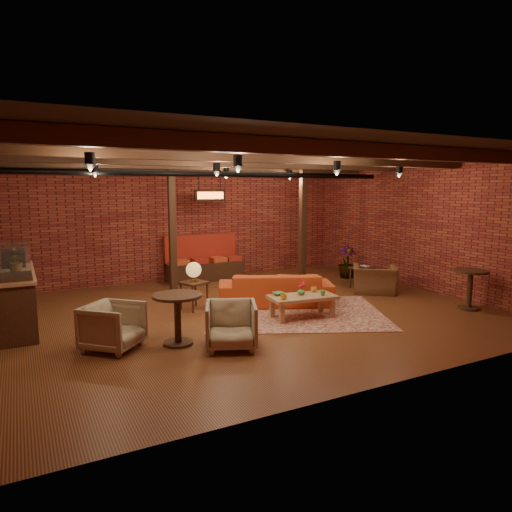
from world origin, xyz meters
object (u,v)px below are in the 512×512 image
sofa (275,289)px  armchair_a (113,324)px  side_table_lamp (194,274)px  round_table_right (470,283)px  plant_tall (348,230)px  armchair_right (375,275)px  armchair_b (231,323)px  coffee_table (301,298)px  side_table_book (362,268)px  round_table_left (178,311)px

sofa → armchair_a: size_ratio=3.00×
side_table_lamp → round_table_right: size_ratio=1.20×
armchair_a → plant_tall: 7.68m
armchair_right → plant_tall: (0.62, 1.83, 0.91)m
sofa → armchair_a: armchair_a is taller
side_table_lamp → armchair_a: bearing=-139.2°
armchair_b → coffee_table: bearing=48.5°
armchair_right → side_table_book: 0.60m
round_table_left → armchair_a: round_table_left is taller
coffee_table → armchair_a: armchair_a is taller
round_table_left → armchair_right: armchair_right is taller
side_table_lamp → side_table_book: size_ratio=1.66×
armchair_a → round_table_left: bearing=-60.9°
armchair_right → plant_tall: plant_tall is taller
side_table_lamp → round_table_right: (5.15, -2.67, -0.21)m
round_table_right → sofa: bearing=147.2°
armchair_b → armchair_right: armchair_right is taller
sofa → armchair_b: bearing=70.0°
coffee_table → round_table_right: size_ratio=1.63×
armchair_b → round_table_right: size_ratio=0.97×
armchair_b → side_table_book: 5.43m
coffee_table → armchair_b: armchair_b is taller
side_table_lamp → armchair_right: bearing=-7.3°
round_table_left → plant_tall: 6.90m
coffee_table → round_table_right: bearing=-17.3°
coffee_table → armchair_right: armchair_right is taller
side_table_lamp → round_table_left: 2.20m
round_table_left → sofa: bearing=29.1°
coffee_table → side_table_lamp: size_ratio=1.36×
side_table_book → armchair_b: bearing=-152.4°
side_table_lamp → armchair_right: size_ratio=0.98×
sofa → coffee_table: bearing=111.3°
armchair_right → sofa: bearing=36.7°
armchair_right → round_table_right: size_ratio=1.22×
sofa → side_table_lamp: size_ratio=2.42×
round_table_right → round_table_left: bearing=173.4°
side_table_lamp → armchair_b: side_table_lamp is taller
sofa → side_table_book: 2.86m
armchair_a → armchair_b: armchair_b is taller
armchair_b → side_table_book: size_ratio=1.34×
round_table_right → plant_tall: bearing=91.3°
armchair_a → armchair_right: armchair_right is taller
side_table_lamp → plant_tall: bearing=14.1°
armchair_b → side_table_lamp: bearing=106.5°
round_table_left → armchair_b: round_table_left is taller
side_table_book → plant_tall: plant_tall is taller
sofa → armchair_right: 2.73m
sofa → side_table_book: bearing=-146.3°
side_table_lamp → plant_tall: size_ratio=0.37×
sofa → armchair_right: armchair_right is taller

